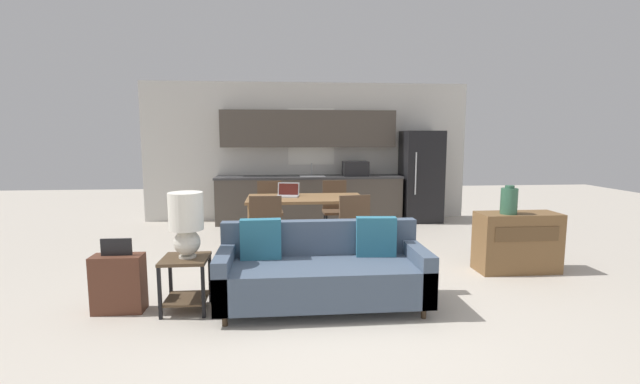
{
  "coord_description": "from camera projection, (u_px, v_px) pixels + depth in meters",
  "views": [
    {
      "loc": [
        -0.53,
        -3.88,
        1.65
      ],
      "look_at": [
        -0.04,
        1.5,
        0.95
      ],
      "focal_mm": 24.0,
      "sensor_mm": 36.0,
      "label": 1
    }
  ],
  "objects": [
    {
      "name": "dining_chair_far_right",
      "position": [
        335.0,
        206.0,
        7.07
      ],
      "size": [
        0.42,
        0.42,
        0.92
      ],
      "rotation": [
        0.0,
        0.0,
        0.0
      ],
      "color": "brown",
      "rests_on": "ground_plane"
    },
    {
      "name": "dining_chair_far_left",
      "position": [
        270.0,
        207.0,
        7.0
      ],
      "size": [
        0.43,
        0.43,
        0.92
      ],
      "rotation": [
        0.0,
        0.0,
        0.04
      ],
      "color": "brown",
      "rests_on": "ground_plane"
    },
    {
      "name": "couch",
      "position": [
        322.0,
        272.0,
        4.19
      ],
      "size": [
        1.99,
        0.8,
        0.85
      ],
      "color": "#3D2D1E",
      "rests_on": "ground_plane"
    },
    {
      "name": "kitchen_counter",
      "position": [
        310.0,
        179.0,
        8.26
      ],
      "size": [
        3.55,
        0.65,
        2.15
      ],
      "color": "#4C443D",
      "rests_on": "ground_plane"
    },
    {
      "name": "refrigerator",
      "position": [
        421.0,
        176.0,
        8.36
      ],
      "size": [
        0.73,
        0.72,
        1.76
      ],
      "color": "black",
      "rests_on": "ground_plane"
    },
    {
      "name": "suitcase",
      "position": [
        119.0,
        283.0,
        4.03
      ],
      "size": [
        0.46,
        0.22,
        0.71
      ],
      "color": "brown",
      "rests_on": "ground_plane"
    },
    {
      "name": "ground_plane",
      "position": [
        339.0,
        310.0,
        4.09
      ],
      "size": [
        20.0,
        20.0,
        0.0
      ],
      "primitive_type": "plane",
      "color": "beige"
    },
    {
      "name": "laptop",
      "position": [
        288.0,
        193.0,
        6.27
      ],
      "size": [
        0.36,
        0.31,
        0.2
      ],
      "rotation": [
        0.0,
        0.0,
        -0.18
      ],
      "color": "#B7BABC",
      "rests_on": "dining_table"
    },
    {
      "name": "table_lamp",
      "position": [
        186.0,
        221.0,
        4.0
      ],
      "size": [
        0.32,
        0.32,
        0.62
      ],
      "color": "silver",
      "rests_on": "side_table"
    },
    {
      "name": "credenza",
      "position": [
        517.0,
        242.0,
        5.25
      ],
      "size": [
        0.98,
        0.41,
        0.73
      ],
      "color": "brown",
      "rests_on": "ground_plane"
    },
    {
      "name": "wall_back",
      "position": [
        308.0,
        152.0,
        8.49
      ],
      "size": [
        6.4,
        0.07,
        2.7
      ],
      "color": "silver",
      "rests_on": "ground_plane"
    },
    {
      "name": "dining_table",
      "position": [
        305.0,
        202.0,
        6.21
      ],
      "size": [
        1.68,
        0.87,
        0.78
      ],
      "color": "olive",
      "rests_on": "ground_plane"
    },
    {
      "name": "vase",
      "position": [
        509.0,
        201.0,
        5.12
      ],
      "size": [
        0.19,
        0.19,
        0.34
      ],
      "color": "#336047",
      "rests_on": "credenza"
    },
    {
      "name": "dining_chair_near_left",
      "position": [
        267.0,
        227.0,
        5.44
      ],
      "size": [
        0.43,
        0.43,
        0.92
      ],
      "rotation": [
        0.0,
        0.0,
        3.11
      ],
      "color": "brown",
      "rests_on": "ground_plane"
    },
    {
      "name": "side_table",
      "position": [
        186.0,
        275.0,
        4.06
      ],
      "size": [
        0.43,
        0.43,
        0.52
      ],
      "color": "brown",
      "rests_on": "ground_plane"
    },
    {
      "name": "dining_chair_near_right",
      "position": [
        352.0,
        226.0,
        5.5
      ],
      "size": [
        0.48,
        0.48,
        0.92
      ],
      "rotation": [
        0.0,
        0.0,
        3.29
      ],
      "color": "brown",
      "rests_on": "ground_plane"
    }
  ]
}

